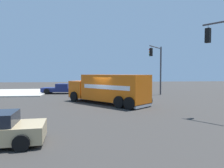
# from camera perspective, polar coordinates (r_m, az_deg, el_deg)

# --- Properties ---
(ground_plane) EXTENTS (100.00, 100.00, 0.00)m
(ground_plane) POSITION_cam_1_polar(r_m,az_deg,el_deg) (18.82, -1.31, -5.74)
(ground_plane) COLOR #33302D
(sidewalk_corner_near) EXTENTS (11.27, 11.27, 0.14)m
(sidewalk_corner_near) POSITION_cam_1_polar(r_m,az_deg,el_deg) (33.59, -26.48, -2.09)
(sidewalk_corner_near) COLOR #B2ADA0
(sidewalk_corner_near) RESTS_ON ground
(delivery_truck) EXTENTS (8.10, 7.48, 2.72)m
(delivery_truck) POSITION_cam_1_polar(r_m,az_deg,el_deg) (19.37, -1.02, -1.21)
(delivery_truck) COLOR orange
(delivery_truck) RESTS_ON ground
(traffic_light_secondary) EXTENTS (2.87, 2.50, 6.34)m
(traffic_light_secondary) POSITION_cam_1_polar(r_m,az_deg,el_deg) (27.39, 12.40, 5.55)
(traffic_light_secondary) COLOR #38383D
(traffic_light_secondary) RESTS_ON ground
(pickup_navy) EXTENTS (2.70, 5.39, 1.38)m
(pickup_navy) POSITION_cam_1_polar(r_m,az_deg,el_deg) (30.01, -13.68, -1.17)
(pickup_navy) COLOR navy
(pickup_navy) RESTS_ON ground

